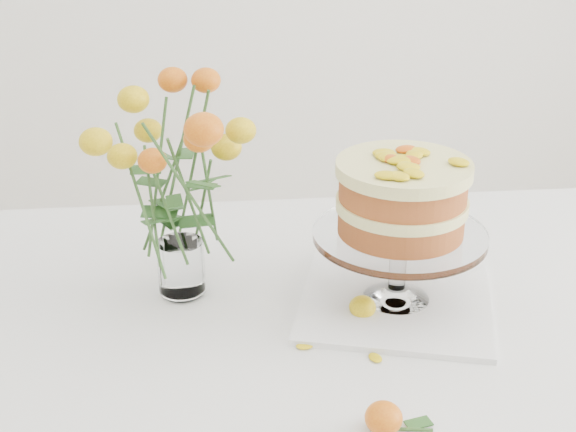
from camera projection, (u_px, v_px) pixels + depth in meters
name	position (u px, v px, depth m)	size (l,w,h in m)	color
table	(369.00, 351.00, 1.34)	(1.43, 0.93, 0.76)	tan
napkin	(396.00, 300.00, 1.32)	(0.31, 0.31, 0.01)	white
cake_stand	(402.00, 205.00, 1.25)	(0.28, 0.28, 0.25)	white
rose_vase	(175.00, 167.00, 1.25)	(0.32, 0.32, 0.39)	white
loose_rose_near	(363.00, 307.00, 1.27)	(0.08, 0.04, 0.04)	yellow
loose_rose_far	(384.00, 418.00, 1.02)	(0.09, 0.05, 0.04)	#CC4C09
stray_petal_a	(304.00, 346.00, 1.20)	(0.03, 0.02, 0.00)	yellow
stray_petal_b	(375.00, 358.00, 1.17)	(0.03, 0.02, 0.00)	yellow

